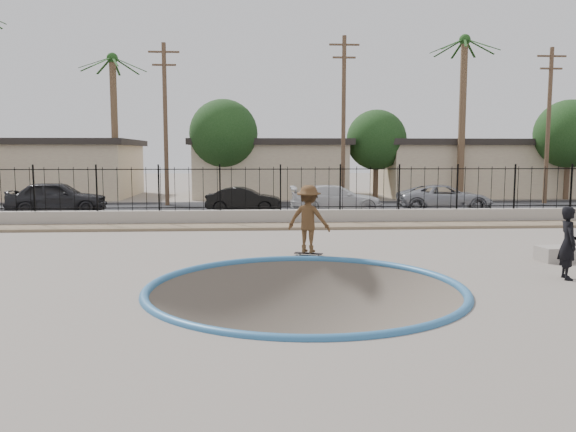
# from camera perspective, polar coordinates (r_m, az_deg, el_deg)

# --- Properties ---
(ground) EXTENTS (120.00, 120.00, 2.20)m
(ground) POSITION_cam_1_polar(r_m,az_deg,el_deg) (25.30, -0.94, -2.83)
(ground) COLOR slate
(ground) RESTS_ON ground
(bowl_pit) EXTENTS (6.84, 6.84, 1.80)m
(bowl_pit) POSITION_cam_1_polar(r_m,az_deg,el_deg) (12.36, 1.74, -7.38)
(bowl_pit) COLOR #494138
(bowl_pit) RESTS_ON ground
(coping_ring) EXTENTS (7.04, 7.04, 0.20)m
(coping_ring) POSITION_cam_1_polar(r_m,az_deg,el_deg) (12.36, 1.74, -7.38)
(coping_ring) COLOR #2D6393
(coping_ring) RESTS_ON ground
(rock_strip) EXTENTS (42.00, 1.60, 0.11)m
(rock_strip) POSITION_cam_1_polar(r_m,az_deg,el_deg) (22.37, -0.63, -1.05)
(rock_strip) COLOR #917F5F
(rock_strip) RESTS_ON ground
(retaining_wall) EXTENTS (42.00, 0.45, 0.60)m
(retaining_wall) POSITION_cam_1_polar(r_m,az_deg,el_deg) (23.43, -0.77, -0.11)
(retaining_wall) COLOR gray
(retaining_wall) RESTS_ON ground
(fence) EXTENTS (40.00, 0.04, 1.80)m
(fence) POSITION_cam_1_polar(r_m,az_deg,el_deg) (23.33, -0.77, 2.82)
(fence) COLOR black
(fence) RESTS_ON retaining_wall
(street) EXTENTS (90.00, 8.00, 0.04)m
(street) POSITION_cam_1_polar(r_m,az_deg,el_deg) (30.12, -1.37, 0.79)
(street) COLOR black
(street) RESTS_ON ground
(house_west) EXTENTS (11.60, 8.60, 3.90)m
(house_west) POSITION_cam_1_polar(r_m,az_deg,el_deg) (41.84, -22.96, 4.53)
(house_west) COLOR tan
(house_west) RESTS_ON ground
(house_center) EXTENTS (10.60, 8.60, 3.90)m
(house_center) POSITION_cam_1_polar(r_m,az_deg,el_deg) (39.48, -1.89, 4.95)
(house_center) COLOR tan
(house_center) RESTS_ON ground
(house_east) EXTENTS (12.60, 8.60, 3.90)m
(house_east) POSITION_cam_1_polar(r_m,az_deg,el_deg) (42.26, 17.52, 4.75)
(house_east) COLOR tan
(house_east) RESTS_ON ground
(palm_mid) EXTENTS (2.30, 2.30, 9.30)m
(palm_mid) POSITION_cam_1_polar(r_m,az_deg,el_deg) (38.20, -17.31, 11.70)
(palm_mid) COLOR brown
(palm_mid) RESTS_ON ground
(palm_right) EXTENTS (2.30, 2.30, 10.30)m
(palm_right) POSITION_cam_1_polar(r_m,az_deg,el_deg) (37.59, 17.39, 12.77)
(palm_right) COLOR brown
(palm_right) RESTS_ON ground
(utility_pole_left) EXTENTS (1.70, 0.24, 9.00)m
(utility_pole_left) POSITION_cam_1_polar(r_m,az_deg,el_deg) (32.38, -12.34, 9.33)
(utility_pole_left) COLOR #473323
(utility_pole_left) RESTS_ON ground
(utility_pole_mid) EXTENTS (1.70, 0.24, 9.50)m
(utility_pole_mid) POSITION_cam_1_polar(r_m,az_deg,el_deg) (32.42, 5.66, 9.89)
(utility_pole_mid) COLOR #473323
(utility_pole_mid) RESTS_ON ground
(utility_pole_right) EXTENTS (1.70, 0.24, 9.00)m
(utility_pole_right) POSITION_cam_1_polar(r_m,az_deg,el_deg) (36.29, 24.94, 8.55)
(utility_pole_right) COLOR #473323
(utility_pole_right) RESTS_ON ground
(street_tree_left) EXTENTS (4.32, 4.32, 6.36)m
(street_tree_left) POSITION_cam_1_polar(r_m,az_deg,el_deg) (36.03, -6.57, 8.30)
(street_tree_left) COLOR #473323
(street_tree_left) RESTS_ON ground
(street_tree_mid) EXTENTS (3.96, 3.96, 5.83)m
(street_tree_mid) POSITION_cam_1_polar(r_m,az_deg,el_deg) (37.84, 8.96, 7.64)
(street_tree_mid) COLOR #473323
(street_tree_mid) RESTS_ON ground
(street_tree_right) EXTENTS (4.32, 4.32, 6.36)m
(street_tree_right) POSITION_cam_1_polar(r_m,az_deg,el_deg) (40.34, 26.65, 7.46)
(street_tree_right) COLOR #473323
(street_tree_right) RESTS_ON ground
(skater) EXTENTS (1.44, 1.16, 1.94)m
(skater) POSITION_cam_1_polar(r_m,az_deg,el_deg) (16.15, 2.11, -0.63)
(skater) COLOR brown
(skater) RESTS_ON ground
(skateboard) EXTENTS (0.84, 0.46, 0.07)m
(skateboard) POSITION_cam_1_polar(r_m,az_deg,el_deg) (16.29, 2.09, -3.82)
(skateboard) COLOR black
(skateboard) RESTS_ON ground
(videographer) EXTENTS (0.54, 0.70, 1.71)m
(videographer) POSITION_cam_1_polar(r_m,az_deg,el_deg) (14.66, 26.58, -2.47)
(videographer) COLOR black
(videographer) RESTS_ON ground
(concrete_ledge) EXTENTS (1.66, 0.86, 0.40)m
(concrete_ledge) POSITION_cam_1_polar(r_m,az_deg,el_deg) (17.27, 26.49, -3.43)
(concrete_ledge) COLOR gray
(concrete_ledge) RESTS_ON ground
(car_a) EXTENTS (4.78, 2.24, 1.58)m
(car_a) POSITION_cam_1_polar(r_m,az_deg,el_deg) (29.63, -22.38, 1.79)
(car_a) COLOR #232326
(car_a) RESTS_ON street
(car_b) EXTENTS (3.81, 1.55, 1.23)m
(car_b) POSITION_cam_1_polar(r_m,az_deg,el_deg) (28.05, -4.50, 1.66)
(car_b) COLOR black
(car_b) RESTS_ON street
(car_c) EXTENTS (4.66, 2.00, 1.34)m
(car_c) POSITION_cam_1_polar(r_m,az_deg,el_deg) (28.05, 4.93, 1.77)
(car_c) COLOR silver
(car_c) RESTS_ON street
(car_d) EXTENTS (4.88, 2.46, 1.33)m
(car_d) POSITION_cam_1_polar(r_m,az_deg,el_deg) (29.68, 15.64, 1.79)
(car_d) COLOR #909298
(car_d) RESTS_ON street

